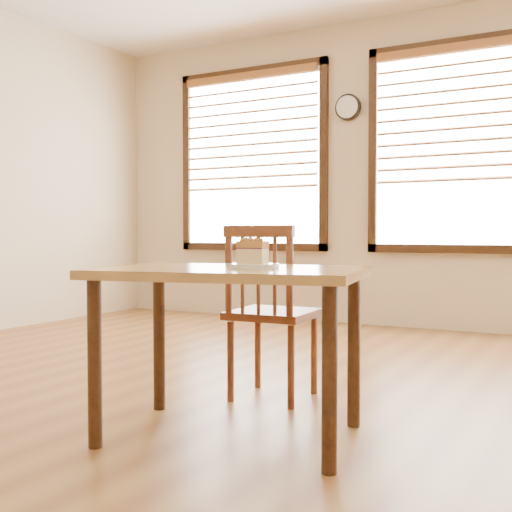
{
  "coord_description": "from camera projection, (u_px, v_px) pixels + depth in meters",
  "views": [
    {
      "loc": [
        1.49,
        -2.06,
        0.9
      ],
      "look_at": [
        0.12,
        0.42,
        0.8
      ],
      "focal_mm": 45.0,
      "sensor_mm": 36.0,
      "label": 1
    }
  ],
  "objects": [
    {
      "name": "cake_slice",
      "position": [
        252.0,
        250.0,
        2.81
      ],
      "size": [
        0.14,
        0.11,
        0.12
      ],
      "rotation": [
        0.0,
        0.0,
        0.15
      ],
      "color": "#D8BA7A",
      "rests_on": "plate"
    },
    {
      "name": "ground",
      "position": [
        179.0,
        459.0,
        2.56
      ],
      "size": [
        8.0,
        8.0,
        0.0
      ],
      "primitive_type": "plane",
      "color": "brown"
    },
    {
      "name": "plate",
      "position": [
        253.0,
        266.0,
        2.81
      ],
      "size": [
        0.23,
        0.23,
        0.02
      ],
      "color": "white",
      "rests_on": "cafe_table_main"
    },
    {
      "name": "window_left",
      "position": [
        251.0,
        149.0,
        6.88
      ],
      "size": [
        1.76,
        0.1,
        1.96
      ],
      "color": "white",
      "rests_on": "room_shell"
    },
    {
      "name": "window_right",
      "position": [
        462.0,
        134.0,
        5.82
      ],
      "size": [
        1.76,
        0.1,
        1.96
      ],
      "color": "white",
      "rests_on": "room_shell"
    },
    {
      "name": "wall_clock",
      "position": [
        348.0,
        107.0,
        6.33
      ],
      "size": [
        0.26,
        0.05,
        0.26
      ],
      "color": "black",
      "rests_on": "room_shell"
    },
    {
      "name": "cafe_chair_main",
      "position": [
        270.0,
        311.0,
        3.47
      ],
      "size": [
        0.46,
        0.46,
        0.95
      ],
      "rotation": [
        0.0,
        0.0,
        3.21
      ],
      "color": "#582B18",
      "rests_on": "ground"
    },
    {
      "name": "cafe_table_main",
      "position": [
        231.0,
        292.0,
        2.82
      ],
      "size": [
        1.27,
        0.98,
        0.75
      ],
      "rotation": [
        0.0,
        0.0,
        0.21
      ],
      "color": "#A06E3E",
      "rests_on": "ground"
    }
  ]
}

